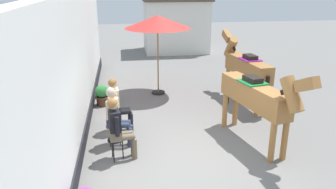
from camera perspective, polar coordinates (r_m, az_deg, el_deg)
name	(u,v)px	position (r m, az deg, el deg)	size (l,w,h in m)	color
ground_plane	(173,108)	(10.08, 0.84, -2.23)	(40.00, 40.00, 0.00)	slate
pub_facade_wall	(75,75)	(8.14, -15.47, 3.24)	(0.34, 14.00, 3.40)	white
distant_cottage	(176,17)	(17.86, 1.32, 13.08)	(3.40, 2.60, 3.50)	silver
seated_visitor_near	(118,126)	(7.06, -8.47, -5.27)	(0.61, 0.49, 1.39)	black
seated_visitor_middle	(116,114)	(7.68, -8.88, -3.24)	(0.61, 0.48, 1.39)	red
seated_visitor_far	(117,102)	(8.38, -8.63, -1.29)	(0.61, 0.49, 1.39)	black
saddled_horse_near	(257,97)	(7.78, 14.92, -0.36)	(0.95, 2.95, 2.06)	#9E6B38
saddled_horse_far	(246,67)	(10.39, 13.02, 4.64)	(0.71, 2.99, 2.06)	#9E6B38
flower_planter_farthest	(102,95)	(10.36, -11.14, -0.04)	(0.43, 0.43, 0.64)	brown
cafe_parasol	(158,22)	(10.80, -1.77, 12.15)	(2.10, 2.10, 2.58)	black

